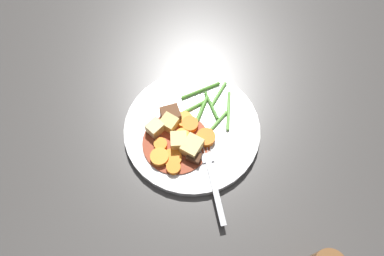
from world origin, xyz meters
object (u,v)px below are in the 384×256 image
meat_chunk_1 (171,115)px  potato_chunk_1 (192,147)px  carrot_slice_6 (205,138)px  carrot_slice_1 (173,168)px  carrot_slice_3 (191,123)px  dinner_plate (192,130)px  carrot_slice_5 (181,134)px  potato_chunk_2 (155,128)px  potato_chunk_3 (169,123)px  carrot_slice_2 (172,158)px  carrot_slice_0 (183,121)px  potato_chunk_0 (179,141)px  meat_chunk_0 (194,158)px  carrot_slice_7 (159,157)px  fork (211,173)px  carrot_slice_4 (161,145)px

meat_chunk_1 → potato_chunk_1: bearing=74.4°
carrot_slice_6 → meat_chunk_1: bearing=-82.4°
carrot_slice_1 → carrot_slice_3: size_ratio=0.82×
dinner_plate → carrot_slice_5: carrot_slice_5 is taller
carrot_slice_1 → potato_chunk_2: size_ratio=0.92×
potato_chunk_3 → carrot_slice_1: bearing=49.4°
dinner_plate → carrot_slice_6: (0.00, 0.03, 0.01)m
potato_chunk_1 → carrot_slice_1: bearing=0.6°
carrot_slice_2 → potato_chunk_3: (-0.04, -0.05, 0.01)m
carrot_slice_0 → carrot_slice_5: size_ratio=1.25×
carrot_slice_0 → carrot_slice_6: bearing=91.3°
potato_chunk_2 → carrot_slice_1: bearing=68.3°
potato_chunk_0 → meat_chunk_0: bearing=85.5°
potato_chunk_0 → potato_chunk_1: 0.03m
dinner_plate → carrot_slice_6: bearing=87.7°
carrot_slice_2 → carrot_slice_5: bearing=-154.7°
carrot_slice_3 → potato_chunk_2: size_ratio=1.12×
carrot_slice_0 → potato_chunk_3: (0.02, -0.01, 0.01)m
carrot_slice_3 → potato_chunk_0: (0.04, 0.01, 0.01)m
meat_chunk_0 → potato_chunk_0: bearing=-94.5°
carrot_slice_2 → meat_chunk_1: meat_chunk_1 is taller
carrot_slice_7 → meat_chunk_1: (-0.07, -0.04, 0.01)m
potato_chunk_0 → carrot_slice_5: bearing=-146.7°
potato_chunk_0 → carrot_slice_2: bearing=20.7°
potato_chunk_0 → potato_chunk_3: 0.04m
dinner_plate → carrot_slice_3: (-0.00, -0.01, 0.01)m
carrot_slice_0 → carrot_slice_2: bearing=28.1°
dinner_plate → potato_chunk_1: 0.05m
potato_chunk_2 → potato_chunk_1: bearing=103.9°
carrot_slice_2 → carrot_slice_5: size_ratio=1.37×
carrot_slice_6 → fork: 0.07m
potato_chunk_1 → meat_chunk_0: (0.01, 0.01, -0.01)m
carrot_slice_2 → potato_chunk_1: 0.04m
carrot_slice_5 → carrot_slice_3: bearing=-178.0°
carrot_slice_2 → carrot_slice_4: size_ratio=1.45×
carrot_slice_3 → potato_chunk_2: (0.05, -0.04, 0.01)m
carrot_slice_1 → carrot_slice_0: bearing=-147.3°
carrot_slice_7 → carrot_slice_3: bearing=-177.7°
carrot_slice_3 → meat_chunk_0: (0.05, 0.05, 0.00)m
carrot_slice_5 → fork: bearing=79.5°
carrot_slice_0 → carrot_slice_4: same height
potato_chunk_0 → potato_chunk_1: same height
dinner_plate → meat_chunk_1: 0.05m
fork → potato_chunk_0: bearing=-91.5°
potato_chunk_0 → carrot_slice_1: bearing=32.3°
carrot_slice_1 → meat_chunk_0: size_ratio=1.04×
potato_chunk_0 → carrot_slice_7: bearing=-9.3°
potato_chunk_1 → carrot_slice_7: bearing=-31.7°
potato_chunk_3 → fork: bearing=82.1°
carrot_slice_7 → potato_chunk_2: size_ratio=1.19×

